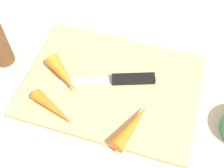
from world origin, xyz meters
name	(u,v)px	position (x,y,z in m)	size (l,w,h in m)	color
ground_plane	(112,87)	(0.00, 0.00, 0.00)	(1.40, 1.40, 0.00)	#C6B793
cutting_board	(112,86)	(0.00, 0.00, 0.01)	(0.36, 0.26, 0.01)	tan
knife	(127,79)	(-0.03, -0.02, 0.02)	(0.20, 0.08, 0.01)	#B7B7BC
carrot_longest	(132,126)	(-0.07, 0.09, 0.03)	(0.03, 0.03, 0.10)	orange
carrot_medium	(54,108)	(0.09, 0.10, 0.02)	(0.02, 0.02, 0.10)	orange
carrot_shortest	(64,75)	(0.10, 0.02, 0.03)	(0.03, 0.03, 0.10)	orange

